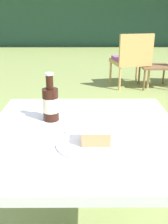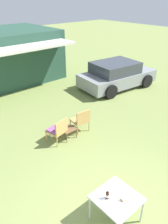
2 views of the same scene
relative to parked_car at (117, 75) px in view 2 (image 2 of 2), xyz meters
name	(u,v)px [view 2 (image 2 of 2)]	position (x,y,z in m)	size (l,w,h in m)	color
ground_plane	(115,220)	(-5.98, -5.20, -0.66)	(60.00, 60.00, 0.00)	olive
parked_car	(117,75)	(0.00, 0.00, 0.00)	(4.22, 2.48, 1.36)	gray
wicker_chair_cushioned	(58,129)	(-5.19, -1.98, -0.19)	(0.65, 0.64, 0.87)	tan
wicker_chair_plain	(81,119)	(-4.19, -2.00, -0.18)	(0.61, 0.60, 0.87)	tan
garden_side_table	(68,130)	(-4.79, -2.01, -0.35)	(0.47, 0.44, 0.36)	brown
patio_table	(117,200)	(-5.98, -5.20, -0.01)	(0.87, 0.88, 0.72)	silver
cake_on_plate	(123,200)	(-5.95, -5.33, 0.08)	(0.25, 0.25, 0.08)	white
cola_bottle_near	(107,195)	(-6.14, -5.08, 0.14)	(0.08, 0.08, 0.23)	black
fork	(119,203)	(-6.05, -5.33, 0.06)	(0.16, 0.07, 0.01)	silver
loose_bottle_cap	(115,200)	(-6.05, -5.22, 0.06)	(0.03, 0.03, 0.01)	silver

